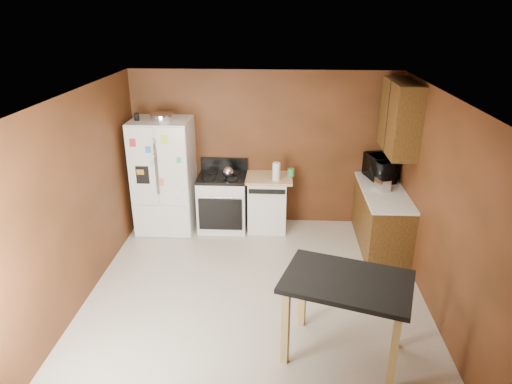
# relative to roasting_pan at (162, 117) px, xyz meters

# --- Properties ---
(floor) EXTENTS (4.50, 4.50, 0.00)m
(floor) POSITION_rel_roasting_pan_xyz_m (1.51, -1.87, -1.84)
(floor) COLOR beige
(floor) RESTS_ON ground
(ceiling) EXTENTS (4.50, 4.50, 0.00)m
(ceiling) POSITION_rel_roasting_pan_xyz_m (1.51, -1.87, 0.66)
(ceiling) COLOR white
(ceiling) RESTS_ON ground
(wall_back) EXTENTS (4.20, 0.00, 4.20)m
(wall_back) POSITION_rel_roasting_pan_xyz_m (1.51, 0.38, -0.59)
(wall_back) COLOR brown
(wall_back) RESTS_ON ground
(wall_front) EXTENTS (4.20, 0.00, 4.20)m
(wall_front) POSITION_rel_roasting_pan_xyz_m (1.51, -4.12, -0.59)
(wall_front) COLOR brown
(wall_front) RESTS_ON ground
(wall_left) EXTENTS (0.00, 4.50, 4.50)m
(wall_left) POSITION_rel_roasting_pan_xyz_m (-0.59, -1.87, -0.59)
(wall_left) COLOR brown
(wall_left) RESTS_ON ground
(wall_right) EXTENTS (0.00, 4.50, 4.50)m
(wall_right) POSITION_rel_roasting_pan_xyz_m (3.61, -1.87, -0.59)
(wall_right) COLOR brown
(wall_right) RESTS_ON ground
(roasting_pan) EXTENTS (0.36, 0.36, 0.09)m
(roasting_pan) POSITION_rel_roasting_pan_xyz_m (0.00, 0.00, 0.00)
(roasting_pan) COLOR silver
(roasting_pan) RESTS_ON refrigerator
(pen_cup) EXTENTS (0.07, 0.07, 0.11)m
(pen_cup) POSITION_rel_roasting_pan_xyz_m (-0.36, -0.08, 0.01)
(pen_cup) COLOR black
(pen_cup) RESTS_ON refrigerator
(kettle) EXTENTS (0.17, 0.17, 0.17)m
(kettle) POSITION_rel_roasting_pan_xyz_m (0.98, -0.01, -0.86)
(kettle) COLOR silver
(kettle) RESTS_ON gas_range
(paper_towel) EXTENTS (0.15, 0.15, 0.28)m
(paper_towel) POSITION_rel_roasting_pan_xyz_m (1.73, -0.05, -0.82)
(paper_towel) COLOR white
(paper_towel) RESTS_ON dishwasher
(green_canister) EXTENTS (0.14, 0.14, 0.12)m
(green_canister) POSITION_rel_roasting_pan_xyz_m (1.96, 0.13, -0.90)
(green_canister) COLOR #3FA459
(green_canister) RESTS_ON dishwasher
(toaster) EXTENTS (0.21, 0.27, 0.17)m
(toaster) POSITION_rel_roasting_pan_xyz_m (3.28, -0.40, -0.86)
(toaster) COLOR silver
(toaster) RESTS_ON right_cabinets
(microwave) EXTENTS (0.53, 0.67, 0.32)m
(microwave) POSITION_rel_roasting_pan_xyz_m (3.32, 0.07, -0.78)
(microwave) COLOR black
(microwave) RESTS_ON right_cabinets
(refrigerator) EXTENTS (0.90, 0.80, 1.80)m
(refrigerator) POSITION_rel_roasting_pan_xyz_m (-0.04, -0.01, -0.94)
(refrigerator) COLOR white
(refrigerator) RESTS_ON ground
(gas_range) EXTENTS (0.76, 0.68, 1.10)m
(gas_range) POSITION_rel_roasting_pan_xyz_m (0.87, 0.05, -1.38)
(gas_range) COLOR white
(gas_range) RESTS_ON ground
(dishwasher) EXTENTS (0.78, 0.63, 0.89)m
(dishwasher) POSITION_rel_roasting_pan_xyz_m (1.59, 0.08, -1.39)
(dishwasher) COLOR white
(dishwasher) RESTS_ON ground
(right_cabinets) EXTENTS (0.63, 1.58, 2.45)m
(right_cabinets) POSITION_rel_roasting_pan_xyz_m (3.35, -0.39, -0.94)
(right_cabinets) COLOR brown
(right_cabinets) RESTS_ON ground
(island) EXTENTS (1.43, 1.16, 0.91)m
(island) POSITION_rel_roasting_pan_xyz_m (2.47, -2.83, -1.07)
(island) COLOR black
(island) RESTS_ON ground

